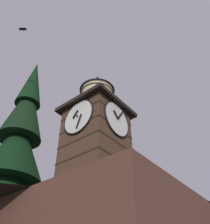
% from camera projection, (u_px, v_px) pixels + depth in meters
% --- Properties ---
extents(clock_tower, '(3.78, 3.78, 8.73)m').
position_uv_depth(clock_tower, '(96.00, 134.00, 15.30)').
color(clock_tower, '#4C3323').
rests_on(clock_tower, building_main).
extents(pine_tree_behind, '(6.54, 6.54, 19.53)m').
position_uv_depth(pine_tree_behind, '(6.00, 190.00, 15.83)').
color(pine_tree_behind, '#473323').
rests_on(pine_tree_behind, ground_plane).
extents(flying_bird_high, '(0.51, 0.55, 0.16)m').
position_uv_depth(flying_bird_high, '(23.00, 29.00, 18.87)').
color(flying_bird_high, black).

